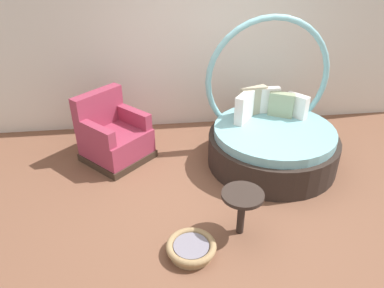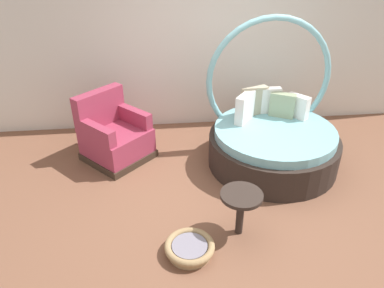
% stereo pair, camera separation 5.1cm
% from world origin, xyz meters
% --- Properties ---
extents(ground_plane, '(8.00, 8.00, 0.02)m').
position_xyz_m(ground_plane, '(0.00, 0.00, -0.01)').
color(ground_plane, brown).
extents(back_wall, '(8.00, 0.12, 2.68)m').
position_xyz_m(back_wall, '(0.00, 2.04, 1.34)').
color(back_wall, silver).
rests_on(back_wall, ground_plane).
extents(round_daybed, '(1.75, 1.75, 1.92)m').
position_xyz_m(round_daybed, '(0.80, 0.70, 0.38)').
color(round_daybed, '#2D231E').
rests_on(round_daybed, ground_plane).
extents(red_armchair, '(1.13, 1.13, 0.94)m').
position_xyz_m(red_armchair, '(-1.35, 1.03, 0.33)').
color(red_armchair, '#38281E').
rests_on(red_armchair, ground_plane).
extents(pet_basket, '(0.51, 0.51, 0.13)m').
position_xyz_m(pet_basket, '(-0.49, -0.90, 0.07)').
color(pet_basket, '#9E7F56').
rests_on(pet_basket, ground_plane).
extents(side_table, '(0.44, 0.44, 0.52)m').
position_xyz_m(side_table, '(0.07, -0.66, 0.43)').
color(side_table, '#2D231E').
rests_on(side_table, ground_plane).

